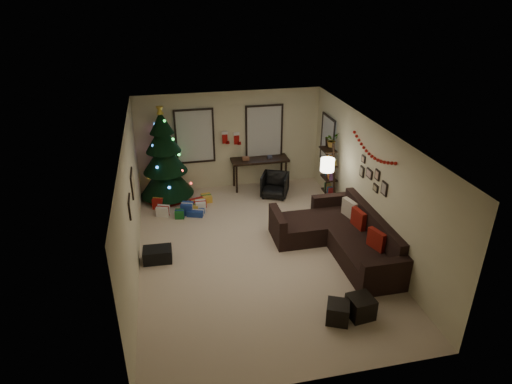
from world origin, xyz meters
The scene contains 29 objects.
floor centered at (0.00, 0.00, 0.00)m, with size 7.00×7.00×0.00m, color beige.
ceiling centered at (0.00, 0.00, 2.70)m, with size 7.00×7.00×0.00m, color white.
wall_back centered at (0.00, 3.50, 1.35)m, with size 5.00×5.00×0.00m, color beige.
wall_front centered at (0.00, -3.50, 1.35)m, with size 5.00×5.00×0.00m, color beige.
wall_left centered at (-2.50, 0.00, 1.35)m, with size 7.00×7.00×0.00m, color beige.
wall_right centered at (2.50, 0.00, 1.35)m, with size 7.00×7.00×0.00m, color beige.
window_back_left centered at (-0.95, 3.47, 1.55)m, with size 1.05×0.06×1.50m.
window_back_right centered at (0.95, 3.47, 1.55)m, with size 1.05×0.06×1.50m.
window_right_wall centered at (2.47, 2.55, 1.50)m, with size 0.06×0.90×1.30m.
christmas_tree centered at (-1.79, 3.09, 1.07)m, with size 1.40×1.40×2.60m.
presents centered at (-1.35, 2.21, 0.12)m, with size 1.50×1.01×0.30m.
sofa centered at (1.81, -0.26, 0.30)m, with size 2.06×2.98×0.91m.
pillow_red_a centered at (2.21, -1.03, 0.64)m, with size 0.11×0.42×0.42m, color maroon.
pillow_red_b centered at (2.21, -0.17, 0.64)m, with size 0.11×0.43×0.43m, color maroon.
pillow_cream centered at (2.21, 0.32, 0.63)m, with size 0.13×0.44×0.44m, color #C0AF9B.
ottoman_near centered at (0.89, -2.38, 0.18)m, with size 0.38×0.38×0.36m, color black.
ottoman_far centered at (1.33, -2.35, 0.20)m, with size 0.42×0.42×0.40m, color black.
desk centered at (0.78, 3.22, 0.75)m, with size 1.58×0.56×0.85m.
desk_chair centered at (1.05, 2.57, 0.32)m, with size 0.63×0.59×0.65m, color black.
bookshelf centered at (2.30, 1.84, 0.85)m, with size 0.30×0.52×1.76m.
potted_plant centered at (2.30, 1.90, 1.80)m, with size 0.42×0.36×0.46m, color #4C4C4C.
floor_lamp centered at (1.95, 1.19, 1.29)m, with size 0.33×0.33×1.54m.
art_map centered at (-2.48, 0.79, 1.53)m, with size 0.04×0.60×0.50m.
art_abstract centered at (-2.48, -0.37, 1.58)m, with size 0.04×0.45×0.35m.
gallery centered at (2.48, -0.07, 1.57)m, with size 0.03×1.25×0.54m.
garland centered at (2.45, 0.03, 2.13)m, with size 0.08×1.90×0.30m, color #A5140C, non-canonical shape.
stocking_left centered at (-0.14, 3.41, 1.48)m, with size 0.20×0.05×0.36m.
stocking_right centered at (0.19, 3.47, 1.41)m, with size 0.20×0.05×0.36m.
storage_bin centered at (-2.11, 0.12, 0.15)m, with size 0.59×0.39×0.29m, color black.
Camera 1 is at (-1.75, -7.89, 5.38)m, focal length 31.11 mm.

